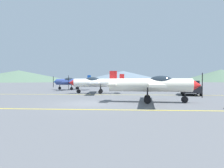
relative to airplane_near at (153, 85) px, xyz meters
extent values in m
plane|color=#54565B|center=(-5.00, -1.09, -1.37)|extent=(400.00, 400.00, 0.00)
cube|color=yellow|center=(-5.00, -4.12, -1.37)|extent=(80.00, 0.16, 0.01)
cube|color=yellow|center=(-5.00, 7.51, -1.37)|extent=(80.00, 0.16, 0.01)
cylinder|color=silver|center=(-0.27, 0.02, -0.04)|extent=(6.32, 1.57, 1.01)
cone|color=red|center=(3.16, -0.28, -0.04)|extent=(0.72, 0.91, 0.86)
cube|color=black|center=(3.53, -0.32, -0.04)|extent=(0.05, 0.11, 1.84)
ellipsoid|color=#1E2833|center=(0.55, -0.05, 0.26)|extent=(1.91, 0.99, 0.83)
cube|color=silver|center=(0.10, -0.01, 0.01)|extent=(1.73, 8.15, 0.15)
cube|color=silver|center=(-3.11, 0.28, 0.01)|extent=(0.85, 2.44, 0.09)
cube|color=red|center=(-3.11, 0.28, 0.51)|extent=(0.59, 0.16, 1.10)
cylinder|color=black|center=(2.29, -0.21, -0.65)|extent=(0.09, 0.09, 0.92)
cylinder|color=black|center=(2.29, -0.21, -1.11)|extent=(0.52, 0.16, 0.52)
cylinder|color=black|center=(-0.54, -0.97, -0.65)|extent=(0.09, 0.09, 0.92)
cylinder|color=black|center=(-0.54, -0.97, -1.11)|extent=(0.52, 0.16, 0.52)
cylinder|color=black|center=(-0.36, 1.05, -0.65)|extent=(0.09, 0.09, 0.92)
cylinder|color=black|center=(-0.36, 1.05, -1.11)|extent=(0.52, 0.16, 0.52)
cylinder|color=white|center=(-5.49, 9.66, -0.04)|extent=(6.32, 1.59, 1.01)
cone|color=red|center=(-8.93, 9.34, -0.04)|extent=(0.72, 0.92, 0.86)
cube|color=black|center=(-9.29, 9.31, -0.04)|extent=(0.05, 0.11, 1.84)
ellipsoid|color=#1E2833|center=(-6.32, 9.59, 0.26)|extent=(1.91, 1.00, 0.83)
cube|color=white|center=(-5.86, 9.63, 0.01)|extent=(1.76, 8.15, 0.15)
cube|color=white|center=(-2.65, 9.93, 0.01)|extent=(0.86, 2.44, 0.09)
cube|color=red|center=(-2.65, 9.93, 0.51)|extent=(0.59, 0.16, 1.10)
cylinder|color=black|center=(-8.06, 9.42, -0.65)|extent=(0.09, 0.09, 0.92)
cylinder|color=black|center=(-8.06, 9.42, -1.11)|extent=(0.52, 0.16, 0.52)
cylinder|color=black|center=(-5.40, 10.69, -0.65)|extent=(0.09, 0.09, 0.92)
cylinder|color=black|center=(-5.40, 10.69, -1.11)|extent=(0.52, 0.16, 0.52)
cylinder|color=black|center=(-5.21, 8.67, -0.65)|extent=(0.09, 0.09, 0.92)
cylinder|color=black|center=(-5.21, 8.67, -1.11)|extent=(0.52, 0.16, 0.52)
cylinder|color=#33478C|center=(-10.97, 18.03, -0.04)|extent=(6.33, 2.31, 1.01)
cone|color=blue|center=(-14.34, 18.76, -0.04)|extent=(0.81, 0.98, 0.86)
cube|color=black|center=(-14.70, 18.84, -0.04)|extent=(0.06, 0.12, 1.84)
ellipsoid|color=#1E2833|center=(-11.78, 18.21, 0.26)|extent=(1.97, 1.20, 0.83)
cube|color=#33478C|center=(-11.33, 18.11, 0.01)|extent=(2.70, 8.12, 0.15)
cube|color=#33478C|center=(-8.18, 17.43, 0.01)|extent=(1.13, 2.47, 0.09)
cube|color=blue|center=(-8.18, 17.43, 0.51)|extent=(0.59, 0.23, 1.10)
cylinder|color=black|center=(-13.49, 18.57, -0.65)|extent=(0.09, 0.09, 0.92)
cylinder|color=black|center=(-13.49, 18.57, -1.11)|extent=(0.53, 0.22, 0.52)
cylinder|color=black|center=(-10.58, 18.98, -0.65)|extent=(0.09, 0.09, 0.92)
cylinder|color=black|center=(-10.58, 18.98, -1.11)|extent=(0.53, 0.22, 0.52)
cylinder|color=black|center=(-11.00, 17.00, -0.65)|extent=(0.09, 0.09, 0.92)
cylinder|color=black|center=(-11.00, 17.00, -1.11)|extent=(0.53, 0.22, 0.52)
cube|color=black|center=(5.16, 7.88, -0.68)|extent=(2.66, 4.58, 0.75)
cube|color=black|center=(5.13, 7.74, -0.03)|extent=(2.05, 2.69, 0.55)
cylinder|color=black|center=(6.34, 9.08, -1.05)|extent=(0.35, 0.67, 0.64)
cylinder|color=black|center=(4.58, 9.46, -1.05)|extent=(0.35, 0.67, 0.64)
cylinder|color=black|center=(5.74, 6.31, -1.05)|extent=(0.35, 0.67, 0.64)
cylinder|color=black|center=(3.98, 6.68, -1.05)|extent=(0.35, 0.67, 0.64)
cone|color=#4C6651|center=(-77.81, 124.21, 2.64)|extent=(80.97, 80.97, 8.02)
cone|color=slate|center=(-4.77, 133.36, 2.50)|extent=(67.91, 67.91, 7.74)
cone|color=#4C6651|center=(63.80, 133.89, 2.94)|extent=(59.80, 59.80, 8.63)
camera|label=1|loc=(-2.05, -16.03, 0.41)|focal=33.16mm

